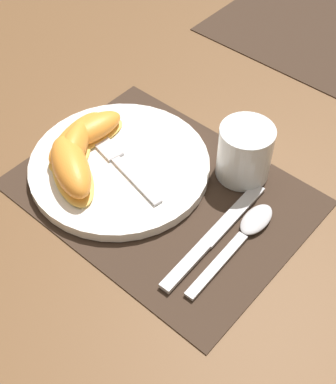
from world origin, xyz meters
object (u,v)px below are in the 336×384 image
at_px(juice_glass, 244,155).
at_px(spoon, 246,231).
at_px(fork, 118,161).
at_px(plate, 120,166).
at_px(knife, 213,237).
at_px(citrus_wedge_1, 76,139).
at_px(citrus_wedge_0, 88,132).
at_px(citrus_wedge_3, 71,168).
at_px(citrus_wedge_2, 73,150).

height_order(juice_glass, spoon, juice_glass).
relative_size(spoon, fork, 1.06).
bearing_deg(plate, spoon, 7.40).
distance_m(plate, knife, 0.19).
distance_m(plate, spoon, 0.22).
relative_size(knife, citrus_wedge_1, 1.64).
relative_size(knife, citrus_wedge_0, 1.82).
height_order(juice_glass, citrus_wedge_3, juice_glass).
bearing_deg(knife, spoon, 51.30).
bearing_deg(spoon, fork, -172.17).
bearing_deg(citrus_wedge_1, citrus_wedge_2, -50.99).
bearing_deg(spoon, citrus_wedge_0, -175.54).
bearing_deg(citrus_wedge_3, fork, 66.66).
bearing_deg(juice_glass, plate, -140.80).
bearing_deg(citrus_wedge_3, knife, 15.19).
bearing_deg(juice_glass, citrus_wedge_0, -152.57).
bearing_deg(citrus_wedge_2, citrus_wedge_3, -46.06).
height_order(juice_glass, knife, juice_glass).
relative_size(fork, citrus_wedge_2, 1.44).
height_order(knife, citrus_wedge_0, citrus_wedge_0).
relative_size(spoon, citrus_wedge_1, 1.37).
height_order(spoon, fork, fork).
xyz_separation_m(juice_glass, citrus_wedge_3, (-0.17, -0.18, -0.00)).
xyz_separation_m(juice_glass, citrus_wedge_0, (-0.21, -0.11, -0.01)).
height_order(knife, citrus_wedge_2, citrus_wedge_2).
height_order(spoon, citrus_wedge_1, citrus_wedge_1).
height_order(citrus_wedge_1, citrus_wedge_3, citrus_wedge_3).
bearing_deg(spoon, citrus_wedge_2, -166.24).
bearing_deg(citrus_wedge_1, juice_glass, 31.67).
height_order(fork, citrus_wedge_2, citrus_wedge_2).
distance_m(fork, citrus_wedge_0, 0.07).
bearing_deg(fork, spoon, 7.83).
distance_m(knife, citrus_wedge_1, 0.26).
bearing_deg(citrus_wedge_2, spoon, 13.76).
xyz_separation_m(fork, citrus_wedge_0, (-0.07, 0.01, 0.01)).
bearing_deg(fork, citrus_wedge_3, -113.34).
bearing_deg(citrus_wedge_2, knife, 7.02).
bearing_deg(fork, juice_glass, 39.51).
bearing_deg(plate, citrus_wedge_1, -167.09).
height_order(plate, citrus_wedge_2, citrus_wedge_2).
xyz_separation_m(plate, spoon, (0.21, 0.03, -0.00)).
xyz_separation_m(plate, citrus_wedge_2, (-0.06, -0.04, 0.03)).
distance_m(knife, fork, 0.19).
distance_m(knife, citrus_wedge_3, 0.22).
bearing_deg(citrus_wedge_0, citrus_wedge_2, -70.90).
bearing_deg(citrus_wedge_0, fork, -5.88).
bearing_deg(knife, citrus_wedge_0, 176.82).
bearing_deg(citrus_wedge_1, plate, 12.91).
bearing_deg(citrus_wedge_2, fork, 33.52).
height_order(plate, citrus_wedge_0, citrus_wedge_0).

